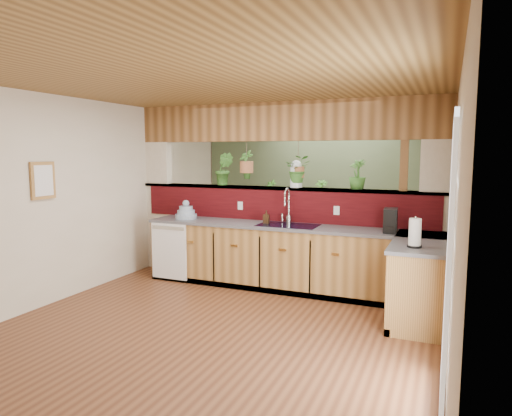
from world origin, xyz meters
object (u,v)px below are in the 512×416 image
at_px(dish_stack, 186,213).
at_px(faucet, 287,204).
at_px(paper_towel, 415,233).
at_px(soap_dispenser, 266,217).
at_px(glass_jar, 296,174).
at_px(shelving_console, 296,227).
at_px(coffee_maker, 390,221).

bearing_deg(dish_stack, faucet, 6.31).
bearing_deg(paper_towel, dish_stack, 165.52).
distance_m(faucet, soap_dispenser, 0.34).
relative_size(glass_jar, shelving_console, 0.28).
relative_size(soap_dispenser, coffee_maker, 0.61).
bearing_deg(glass_jar, paper_towel, -36.12).
distance_m(dish_stack, shelving_console, 2.55).
relative_size(dish_stack, paper_towel, 0.99).
height_order(faucet, shelving_console, faucet).
relative_size(soap_dispenser, paper_towel, 0.56).
bearing_deg(faucet, soap_dispenser, -155.22).
xyz_separation_m(faucet, dish_stack, (-1.54, -0.17, -0.18)).
distance_m(faucet, shelving_console, 2.29).
bearing_deg(shelving_console, paper_towel, -66.44).
bearing_deg(soap_dispenser, faucet, 24.78).
bearing_deg(shelving_console, dish_stack, -126.14).
distance_m(coffee_maker, paper_towel, 0.88).
relative_size(dish_stack, shelving_console, 0.23).
distance_m(paper_towel, shelving_console, 3.94).
bearing_deg(faucet, glass_jar, 76.86).
relative_size(soap_dispenser, glass_jar, 0.47).
relative_size(paper_towel, shelving_console, 0.23).
bearing_deg(glass_jar, soap_dispenser, -132.70).
bearing_deg(dish_stack, glass_jar, 13.86).
bearing_deg(glass_jar, faucet, -103.14).
distance_m(dish_stack, glass_jar, 1.75).
bearing_deg(faucet, coffee_maker, -8.41).
relative_size(faucet, dish_stack, 1.56).
relative_size(coffee_maker, shelving_console, 0.22).
xyz_separation_m(dish_stack, paper_towel, (3.30, -0.85, 0.06)).
xyz_separation_m(faucet, coffee_maker, (1.42, -0.21, -0.13)).
height_order(paper_towel, shelving_console, paper_towel).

